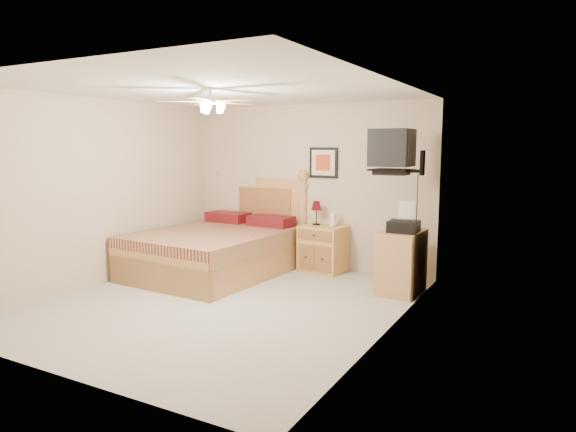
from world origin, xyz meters
name	(u,v)px	position (x,y,z in m)	size (l,w,h in m)	color
floor	(224,303)	(0.00, 0.00, 0.00)	(4.50, 4.50, 0.00)	#A9A298
ceiling	(221,90)	(0.00, 0.00, 2.50)	(4.00, 4.50, 0.04)	white
wall_back	(308,186)	(0.00, 2.25, 1.25)	(4.00, 0.04, 2.50)	#C7B193
wall_front	(54,226)	(0.00, -2.25, 1.25)	(4.00, 0.04, 2.50)	#C7B193
wall_left	(102,192)	(-2.00, 0.00, 1.25)	(0.04, 4.50, 2.50)	#C7B193
wall_right	(389,210)	(2.00, 0.00, 1.25)	(0.04, 4.50, 2.50)	#C7B193
bed	(214,223)	(-0.97, 1.12, 0.76)	(1.78, 2.33, 1.51)	tan
nightstand	(323,249)	(0.38, 2.00, 0.35)	(0.64, 0.48, 0.69)	#C3894A
table_lamp	(316,213)	(0.24, 2.05, 0.87)	(0.20, 0.20, 0.36)	#4F080F
lotion_bottle	(333,218)	(0.51, 2.05, 0.82)	(0.10, 0.10, 0.25)	white
framed_picture	(324,163)	(0.27, 2.23, 1.62)	(0.46, 0.04, 0.46)	black
dresser	(401,262)	(1.73, 1.45, 0.40)	(0.47, 0.68, 0.81)	#A97146
fax_machine	(404,217)	(1.77, 1.37, 0.99)	(0.35, 0.38, 0.38)	black
magazine_lower	(403,227)	(1.67, 1.70, 0.82)	(0.18, 0.25, 0.02)	#ADA58E
magazine_upper	(404,225)	(1.66, 1.73, 0.84)	(0.19, 0.26, 0.02)	tan
wall_tv	(404,151)	(1.75, 1.34, 1.81)	(0.56, 0.46, 0.58)	black
ceiling_fan	(210,101)	(0.00, -0.20, 2.36)	(1.14, 1.14, 0.28)	white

